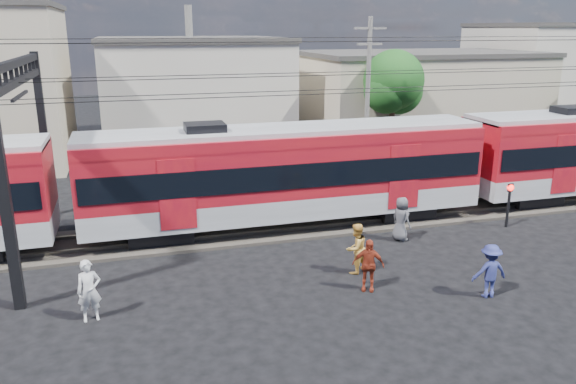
{
  "coord_description": "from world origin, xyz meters",
  "views": [
    {
      "loc": [
        -6.57,
        -13.01,
        7.93
      ],
      "look_at": [
        -1.35,
        5.0,
        2.42
      ],
      "focal_mm": 35.0,
      "sensor_mm": 36.0,
      "label": 1
    }
  ],
  "objects_px": {
    "pedestrian_c": "(490,271)",
    "crossing_signal": "(509,197)",
    "commuter_train": "(291,170)",
    "pedestrian_a": "(89,291)"
  },
  "relations": [
    {
      "from": "pedestrian_c",
      "to": "crossing_signal",
      "type": "relative_size",
      "value": 0.91
    },
    {
      "from": "commuter_train",
      "to": "pedestrian_a",
      "type": "bearing_deg",
      "value": -142.47
    },
    {
      "from": "commuter_train",
      "to": "pedestrian_a",
      "type": "distance_m",
      "value": 9.7
    },
    {
      "from": "commuter_train",
      "to": "pedestrian_c",
      "type": "height_order",
      "value": "commuter_train"
    },
    {
      "from": "pedestrian_c",
      "to": "pedestrian_a",
      "type": "bearing_deg",
      "value": -5.05
    },
    {
      "from": "pedestrian_a",
      "to": "crossing_signal",
      "type": "xyz_separation_m",
      "value": [
        16.14,
        3.33,
        0.39
      ]
    },
    {
      "from": "pedestrian_c",
      "to": "crossing_signal",
      "type": "distance_m",
      "value": 6.91
    },
    {
      "from": "crossing_signal",
      "to": "pedestrian_c",
      "type": "bearing_deg",
      "value": -131.14
    },
    {
      "from": "commuter_train",
      "to": "pedestrian_a",
      "type": "height_order",
      "value": "commuter_train"
    },
    {
      "from": "commuter_train",
      "to": "crossing_signal",
      "type": "bearing_deg",
      "value": -16.39
    }
  ]
}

